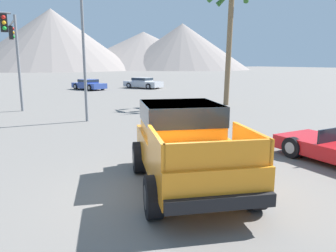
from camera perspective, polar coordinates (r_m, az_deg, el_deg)
The scene contains 8 objects.
ground_plane at distance 7.97m, azimuth -0.12°, elevation -10.93°, with size 320.00×320.00×0.00m, color slate.
orange_pickup_truck at distance 8.01m, azimuth 3.07°, elevation -2.55°, with size 3.40×5.06×1.95m.
parked_car_blue at distance 37.07m, azimuth -13.63°, elevation 7.07°, with size 3.01×4.54×1.13m.
parked_car_silver at distance 38.15m, azimuth -4.39°, elevation 7.52°, with size 3.72×4.78×1.22m.
traffic_light_main at distance 23.69m, azimuth -25.12°, elevation 12.59°, with size 0.38×4.28×5.71m.
street_lamp_post at distance 17.14m, azimuth -14.68°, elevation 17.06°, with size 0.90×0.24×8.17m.
palm_tree_tall at distance 23.58m, azimuth 10.67°, elevation 19.09°, with size 3.08×3.04×8.44m.
distant_mountain_range at distance 133.01m, azimuth -12.89°, elevation 13.38°, with size 165.22×77.41×21.94m.
Camera 1 is at (-3.58, -6.46, 2.99)m, focal length 35.00 mm.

